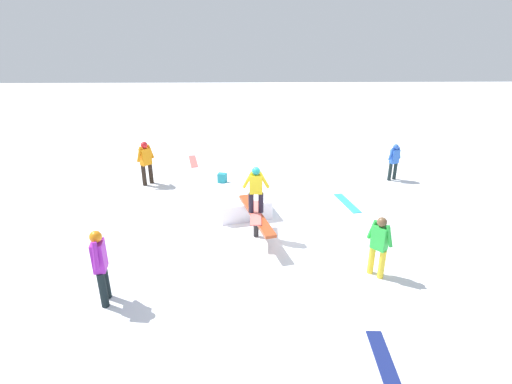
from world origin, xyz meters
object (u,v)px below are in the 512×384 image
rail_feature (256,217)px  main_rider_on_rail (256,191)px  bystander_orange (146,161)px  backpack_on_snow (222,178)px  bystander_blue (394,160)px  loose_snowboard_navy (385,363)px  bystander_purple (100,263)px  bystander_green (379,244)px  loose_snowboard_cyan (347,203)px  loose_snowboard_coral (193,161)px

rail_feature → main_rider_on_rail: main_rider_on_rail is taller
bystander_orange → backpack_on_snow: bearing=134.2°
bystander_blue → loose_snowboard_navy: 9.03m
bystander_purple → backpack_on_snow: (-6.62, 2.00, -0.75)m
bystander_green → bystander_purple: bystander_purple is taller
bystander_blue → bystander_purple: bearing=14.6°
bystander_orange → backpack_on_snow: (-0.10, 2.63, -0.70)m
rail_feature → main_rider_on_rail: (0.00, 0.00, 0.72)m
bystander_orange → loose_snowboard_cyan: bearing=116.9°
loose_snowboard_coral → backpack_on_snow: (2.37, 1.34, 0.16)m
bystander_green → loose_snowboard_coral: bearing=-10.1°
bystander_purple → rail_feature: bearing=-58.2°
main_rider_on_rail → bystander_orange: main_rider_on_rail is taller
main_rider_on_rail → loose_snowboard_coral: 6.92m
bystander_blue → main_rider_on_rail: bearing=14.1°
main_rider_on_rail → bystander_green: (1.84, 2.66, -0.49)m
bystander_green → loose_snowboard_navy: (2.56, -0.59, -0.81)m
main_rider_on_rail → loose_snowboard_coral: main_rider_on_rail is taller
main_rider_on_rail → rail_feature: bearing=0.0°
bystander_green → bystander_orange: bearing=6.1°
bystander_orange → loose_snowboard_coral: size_ratio=1.01×
loose_snowboard_coral → bystander_purple: bearing=164.3°
rail_feature → bystander_blue: (-4.10, 5.04, 0.16)m
bystander_purple → backpack_on_snow: 6.95m
bystander_purple → loose_snowboard_cyan: (-4.72, 6.06, -0.91)m
bystander_purple → bystander_blue: bearing=-59.0°
bystander_blue → backpack_on_snow: (0.14, -6.17, -0.58)m
rail_feature → bystander_orange: size_ratio=1.61×
main_rider_on_rail → bystander_blue: main_rider_on_rail is taller
bystander_blue → loose_snowboard_coral: bearing=-41.6°
main_rider_on_rail → bystander_green: main_rider_on_rail is taller
bystander_green → loose_snowboard_navy: bystander_green is taller
main_rider_on_rail → loose_snowboard_coral: bearing=-156.9°
loose_snowboard_navy → bystander_purple: bearing=-106.6°
rail_feature → loose_snowboard_cyan: size_ratio=1.69×
main_rider_on_rail → bystander_orange: bearing=-134.1°
main_rider_on_rail → bystander_purple: bearing=-47.9°
main_rider_on_rail → bystander_blue: (-4.10, 5.04, -0.56)m
bystander_green → loose_snowboard_coral: 9.69m
bystander_green → loose_snowboard_cyan: bystander_green is taller
bystander_orange → backpack_on_snow: bystander_orange is taller
bystander_blue → bystander_orange: 8.80m
bystander_green → loose_snowboard_cyan: size_ratio=0.99×
bystander_green → loose_snowboard_coral: size_ratio=0.95×
bystander_green → loose_snowboard_navy: 2.75m
loose_snowboard_cyan → backpack_on_snow: 4.49m
rail_feature → bystander_green: size_ratio=1.71×
loose_snowboard_coral → loose_snowboard_cyan: (4.27, 5.41, 0.00)m
loose_snowboard_cyan → main_rider_on_rail: bearing=-66.7°
backpack_on_snow → bystander_blue: bearing=-163.9°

